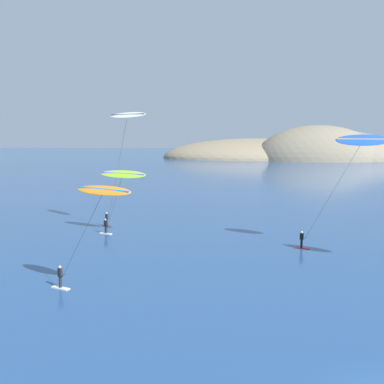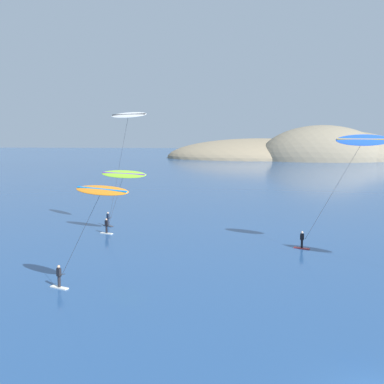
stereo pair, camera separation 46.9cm
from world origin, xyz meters
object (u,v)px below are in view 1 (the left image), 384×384
Objects in this scene: kitesurfer_orange at (99,200)px; kitesurfer_white at (126,124)px; kitesurfer_blue at (358,149)px; kitesurfer_lime at (121,179)px.

kitesurfer_white is at bearing 97.72° from kitesurfer_orange.
kitesurfer_white is at bearing 159.72° from kitesurfer_blue.
kitesurfer_white reaches higher than kitesurfer_orange.
kitesurfer_blue is at bearing 34.60° from kitesurfer_orange.
kitesurfer_orange is 24.58m from kitesurfer_blue.
kitesurfer_blue is at bearing -14.48° from kitesurfer_lime.
kitesurfer_blue is (20.09, 13.86, 2.96)m from kitesurfer_orange.
kitesurfer_lime is 6.42m from kitesurfer_white.
kitesurfer_blue is at bearing -20.28° from kitesurfer_white.
kitesurfer_orange reaches higher than kitesurfer_lime.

